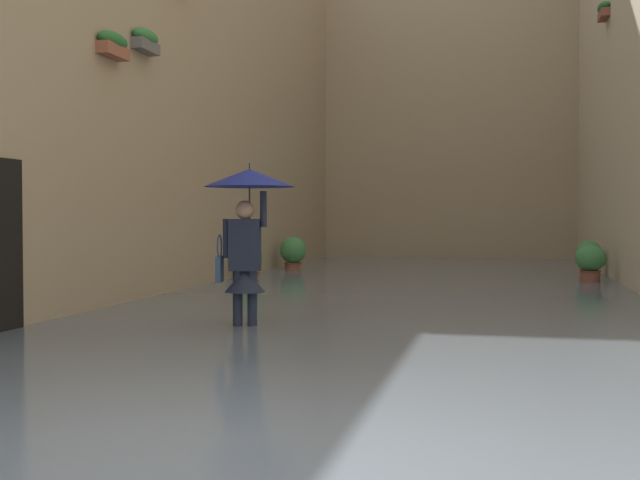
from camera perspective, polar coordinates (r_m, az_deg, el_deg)
ground_plane at (r=15.09m, az=6.48°, el=-4.08°), size 60.00×60.00×0.00m
flood_water at (r=15.08m, az=6.48°, el=-3.76°), size 8.86×27.65×0.17m
building_facade_right at (r=16.66m, az=-11.05°, el=13.25°), size 2.04×25.65×9.73m
building_facade_far at (r=27.20m, az=9.36°, el=12.69°), size 11.66×1.80×13.44m
person_wading at (r=9.70m, az=-5.28°, el=2.00°), size 1.12×1.12×2.17m
potted_plant_far_right at (r=16.91m, az=-4.95°, el=-1.63°), size 0.46×0.46×0.96m
potted_plant_near_left at (r=18.89m, az=18.88°, el=-1.28°), size 0.60×0.60×0.98m
potted_plant_mid_right at (r=20.23m, az=-1.97°, el=-0.97°), size 0.67×0.67×1.00m
potted_plant_far_left at (r=17.22m, az=18.99°, el=-1.61°), size 0.62×0.62×0.93m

